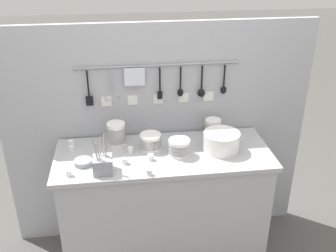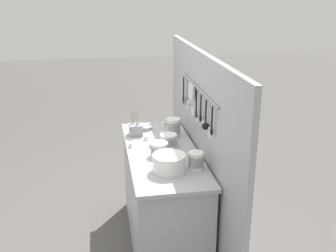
% 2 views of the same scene
% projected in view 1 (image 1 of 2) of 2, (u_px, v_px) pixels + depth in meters
% --- Properties ---
extents(counter, '(1.47, 0.58, 0.91)m').
position_uv_depth(counter, '(164.00, 206.00, 2.87)').
color(counter, '#ADAFB5').
rests_on(counter, ground).
extents(back_wall, '(2.27, 0.11, 1.72)m').
position_uv_depth(back_wall, '(158.00, 136.00, 2.98)').
color(back_wall, '#A8AAB2').
rests_on(back_wall, ground).
extents(bowl_stack_short_front, '(0.15, 0.15, 0.11)m').
position_uv_depth(bowl_stack_short_front, '(151.00, 142.00, 2.70)').
color(bowl_stack_short_front, white).
rests_on(bowl_stack_short_front, counter).
extents(bowl_stack_nested_right, '(0.14, 0.14, 0.11)m').
position_uv_depth(bowl_stack_nested_right, '(179.00, 147.00, 2.62)').
color(bowl_stack_nested_right, white).
rests_on(bowl_stack_nested_right, counter).
extents(bowl_stack_back_corner, '(0.12, 0.12, 0.13)m').
position_uv_depth(bowl_stack_back_corner, '(213.00, 128.00, 2.86)').
color(bowl_stack_back_corner, white).
rests_on(bowl_stack_back_corner, counter).
extents(bowl_stack_wide_centre, '(0.13, 0.13, 0.17)m').
position_uv_depth(bowl_stack_wide_centre, '(116.00, 134.00, 2.73)').
color(bowl_stack_wide_centre, white).
rests_on(bowl_stack_wide_centre, counter).
extents(plate_stack, '(0.25, 0.25, 0.13)m').
position_uv_depth(plate_stack, '(221.00, 141.00, 2.68)').
color(plate_stack, white).
rests_on(plate_stack, counter).
extents(steel_mixing_bowl, '(0.12, 0.12, 0.03)m').
position_uv_depth(steel_mixing_bowl, '(83.00, 162.00, 2.54)').
color(steel_mixing_bowl, '#93969E').
rests_on(steel_mixing_bowl, counter).
extents(cutlery_caddy, '(0.12, 0.12, 0.27)m').
position_uv_depth(cutlery_caddy, '(103.00, 164.00, 2.44)').
color(cutlery_caddy, '#93969E').
rests_on(cutlery_caddy, counter).
extents(cup_back_left, '(0.04, 0.04, 0.04)m').
position_uv_depth(cup_back_left, '(130.00, 150.00, 2.67)').
color(cup_back_left, white).
rests_on(cup_back_left, counter).
extents(cup_back_right, '(0.04, 0.04, 0.04)m').
position_uv_depth(cup_back_right, '(151.00, 157.00, 2.58)').
color(cup_back_right, white).
rests_on(cup_back_right, counter).
extents(cup_edge_near, '(0.04, 0.04, 0.04)m').
position_uv_depth(cup_edge_near, '(71.00, 143.00, 2.75)').
color(cup_edge_near, white).
rests_on(cup_edge_near, counter).
extents(cup_mid_row, '(0.04, 0.04, 0.04)m').
position_uv_depth(cup_mid_row, '(69.00, 173.00, 2.41)').
color(cup_mid_row, white).
rests_on(cup_mid_row, counter).
extents(cup_front_left, '(0.04, 0.04, 0.04)m').
position_uv_depth(cup_front_left, '(125.00, 161.00, 2.54)').
color(cup_front_left, white).
rests_on(cup_front_left, counter).
extents(cup_front_right, '(0.04, 0.04, 0.04)m').
position_uv_depth(cup_front_right, '(149.00, 172.00, 2.42)').
color(cup_front_right, white).
rests_on(cup_front_right, counter).
extents(cup_by_caddy, '(0.04, 0.04, 0.04)m').
position_uv_depth(cup_by_caddy, '(72.00, 148.00, 2.69)').
color(cup_by_caddy, white).
rests_on(cup_by_caddy, counter).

